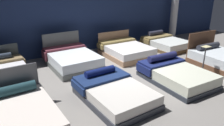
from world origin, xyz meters
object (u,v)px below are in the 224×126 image
at_px(bed_3, 222,60).
at_px(bed_7, 165,43).
at_px(bed_1, 114,92).
at_px(bed_5, 72,59).
at_px(bed_2, 175,74).
at_px(bed_4, 2,74).
at_px(price_sign, 203,64).
at_px(bed_6, 126,50).
at_px(support_pillar, 175,6).
at_px(bed_0, 16,119).

distance_m(bed_3, bed_7, 2.79).
xyz_separation_m(bed_1, bed_5, (-0.04, 2.84, 0.04)).
xyz_separation_m(bed_2, bed_4, (-4.57, 2.79, 0.01)).
xyz_separation_m(bed_4, bed_5, (2.31, 0.08, 0.02)).
height_order(bed_1, bed_4, bed_4).
height_order(bed_7, price_sign, price_sign).
relative_size(bed_2, bed_6, 1.07).
relative_size(price_sign, support_pillar, 0.28).
bearing_deg(bed_6, bed_1, -129.22).
height_order(bed_0, bed_4, bed_0).
height_order(bed_7, support_pillar, support_pillar).
height_order(bed_3, price_sign, bed_3).
relative_size(bed_4, bed_5, 0.95).
xyz_separation_m(bed_2, bed_3, (2.34, -0.01, 0.04)).
relative_size(bed_6, support_pillar, 0.58).
height_order(bed_6, price_sign, price_sign).
height_order(bed_1, bed_2, bed_2).
relative_size(bed_1, support_pillar, 0.62).
bearing_deg(bed_4, support_pillar, 5.17).
bearing_deg(bed_2, bed_0, -179.48).
bearing_deg(support_pillar, bed_2, -135.02).
bearing_deg(bed_6, price_sign, -69.05).
distance_m(bed_1, bed_6, 3.58).
bearing_deg(support_pillar, bed_0, -155.33).
bearing_deg(bed_4, bed_7, -2.79).
height_order(bed_6, bed_7, bed_6).
bearing_deg(bed_5, bed_3, -33.36).
relative_size(bed_0, bed_5, 0.96).
relative_size(bed_5, bed_7, 1.11).
relative_size(bed_0, bed_2, 0.96).
xyz_separation_m(bed_0, support_pillar, (8.53, 3.92, 1.49)).
xyz_separation_m(bed_0, bed_4, (-0.01, 2.73, -0.01)).
relative_size(bed_1, bed_3, 1.02).
relative_size(bed_1, bed_6, 1.06).
bearing_deg(bed_0, bed_5, 48.47).
height_order(bed_2, support_pillar, support_pillar).
bearing_deg(price_sign, support_pillar, 55.41).
distance_m(bed_3, bed_5, 5.43).
bearing_deg(bed_7, bed_2, -130.65).
bearing_deg(support_pillar, price_sign, -124.59).
bearing_deg(bed_2, bed_7, 51.64).
bearing_deg(bed_3, bed_2, -178.06).
xyz_separation_m(bed_3, bed_7, (-0.05, 2.79, -0.04)).
distance_m(bed_0, bed_7, 7.37).
bearing_deg(bed_7, bed_3, -90.06).
bearing_deg(bed_1, bed_2, -3.27).
relative_size(bed_3, bed_6, 1.04).
relative_size(bed_4, price_sign, 2.11).
relative_size(bed_6, price_sign, 2.09).
distance_m(bed_0, bed_5, 3.64).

